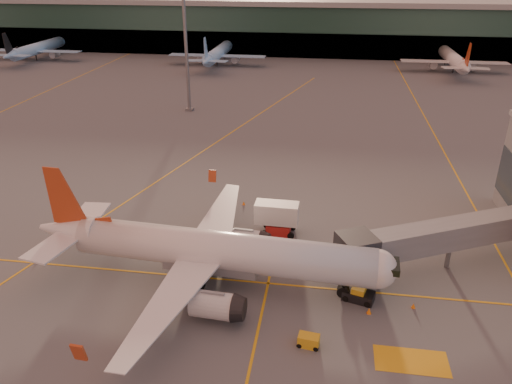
# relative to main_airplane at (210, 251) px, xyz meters

# --- Properties ---
(ground) EXTENTS (600.00, 600.00, 0.00)m
(ground) POSITION_rel_main_airplane_xyz_m (0.78, -4.51, -3.63)
(ground) COLOR #4C4F54
(ground) RESTS_ON ground
(taxi_markings) EXTENTS (100.12, 173.00, 0.01)m
(taxi_markings) POSITION_rel_main_airplane_xyz_m (-6.54, 39.98, -3.62)
(taxi_markings) COLOR gold
(taxi_markings) RESTS_ON ground
(terminal) EXTENTS (400.00, 20.00, 17.60)m
(terminal) POSITION_rel_main_airplane_xyz_m (0.78, 137.28, 5.13)
(terminal) COLOR #19382D
(terminal) RESTS_ON ground
(mast_west_near) EXTENTS (2.40, 2.40, 25.60)m
(mast_west_near) POSITION_rel_main_airplane_xyz_m (-19.22, 61.49, 11.23)
(mast_west_near) COLOR slate
(mast_west_near) RESTS_ON ground
(distant_aircraft_row) EXTENTS (225.00, 34.00, 13.00)m
(distant_aircraft_row) POSITION_rel_main_airplane_xyz_m (-52.97, 113.49, -3.63)
(distant_aircraft_row) COLOR #90C0F1
(distant_aircraft_row) RESTS_ON ground
(main_airplane) EXTENTS (37.02, 33.37, 11.17)m
(main_airplane) POSITION_rel_main_airplane_xyz_m (0.00, 0.00, 0.00)
(main_airplane) COLOR silver
(main_airplane) RESTS_ON ground
(jet_bridge) EXTENTS (24.94, 14.39, 5.63)m
(jet_bridge) POSITION_rel_main_airplane_xyz_m (25.54, 6.92, 0.24)
(jet_bridge) COLOR slate
(jet_bridge) RESTS_ON ground
(catering_truck) EXTENTS (5.18, 2.45, 3.98)m
(catering_truck) POSITION_rel_main_airplane_xyz_m (5.52, 10.83, -1.37)
(catering_truck) COLOR red
(catering_truck) RESTS_ON ground
(gpu_cart) EXTENTS (1.96, 1.33, 1.07)m
(gpu_cart) POSITION_rel_main_airplane_xyz_m (10.31, -7.98, -3.11)
(gpu_cart) COLOR gold
(gpu_cart) RESTS_ON ground
(pushback_tug) EXTENTS (3.30, 2.35, 1.53)m
(pushback_tug) POSITION_rel_main_airplane_xyz_m (14.72, -0.95, -3.01)
(pushback_tug) COLOR black
(pushback_tug) RESTS_ON ground
(cone_nose) EXTENTS (0.39, 0.39, 0.50)m
(cone_nose) POSITION_rel_main_airplane_xyz_m (19.86, -1.38, -3.39)
(cone_nose) COLOR orange
(cone_nose) RESTS_ON ground
(cone_tail) EXTENTS (0.40, 0.40, 0.51)m
(cone_tail) POSITION_rel_main_airplane_xyz_m (-19.64, 1.33, -3.38)
(cone_tail) COLOR orange
(cone_tail) RESTS_ON ground
(cone_wing_left) EXTENTS (0.39, 0.39, 0.49)m
(cone_wing_left) POSITION_rel_main_airplane_xyz_m (0.28, 17.80, -3.39)
(cone_wing_left) COLOR orange
(cone_wing_left) RESTS_ON ground
(cone_fwd) EXTENTS (0.45, 0.45, 0.58)m
(cone_fwd) POSITION_rel_main_airplane_xyz_m (15.66, -2.83, -3.35)
(cone_fwd) COLOR orange
(cone_fwd) RESTS_ON ground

